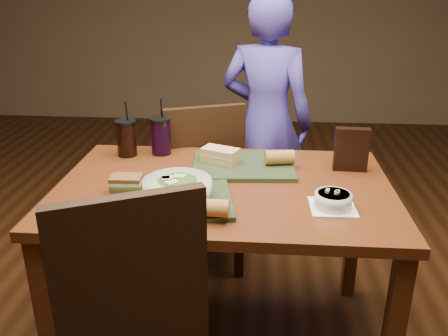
{
  "coord_description": "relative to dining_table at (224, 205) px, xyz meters",
  "views": [
    {
      "loc": [
        0.13,
        -1.68,
        1.5
      ],
      "look_at": [
        0.0,
        0.0,
        0.82
      ],
      "focal_mm": 38.0,
      "sensor_mm": 36.0,
      "label": 1
    }
  ],
  "objects": [
    {
      "name": "dining_table",
      "position": [
        0.0,
        0.0,
        0.0
      ],
      "size": [
        1.3,
        0.85,
        0.75
      ],
      "color": "#592911",
      "rests_on": "ground"
    },
    {
      "name": "chair_far",
      "position": [
        -0.13,
        0.57,
        -0.14
      ],
      "size": [
        0.53,
        0.54,
        0.94
      ],
      "color": "black",
      "rests_on": "ground"
    },
    {
      "name": "diner",
      "position": [
        0.17,
        0.94,
        0.07
      ],
      "size": [
        0.61,
        0.48,
        1.46
      ],
      "primitive_type": "imported",
      "rotation": [
        0.0,
        0.0,
        2.87
      ],
      "color": "#493BA2",
      "rests_on": "ground"
    },
    {
      "name": "tray_near",
      "position": [
        -0.17,
        -0.18,
        0.1
      ],
      "size": [
        0.47,
        0.39,
        0.02
      ],
      "primitive_type": "cube",
      "rotation": [
        0.0,
        0.0,
        0.17
      ],
      "color": "#28361E",
      "rests_on": "dining_table"
    },
    {
      "name": "tray_far",
      "position": [
        0.07,
        0.18,
        0.1
      ],
      "size": [
        0.44,
        0.35,
        0.02
      ],
      "primitive_type": "cube",
      "rotation": [
        0.0,
        0.0,
        0.07
      ],
      "color": "#28361E",
      "rests_on": "dining_table"
    },
    {
      "name": "salad_bowl",
      "position": [
        -0.15,
        -0.17,
        0.15
      ],
      "size": [
        0.24,
        0.24,
        0.08
      ],
      "color": "silver",
      "rests_on": "tray_near"
    },
    {
      "name": "soup_bowl",
      "position": [
        0.4,
        -0.17,
        0.12
      ],
      "size": [
        0.16,
        0.16,
        0.06
      ],
      "color": "white",
      "rests_on": "dining_table"
    },
    {
      "name": "sandwich_near",
      "position": [
        -0.35,
        -0.11,
        0.14
      ],
      "size": [
        0.12,
        0.08,
        0.05
      ],
      "color": "#593819",
      "rests_on": "tray_near"
    },
    {
      "name": "sandwich_far",
      "position": [
        -0.03,
        0.2,
        0.14
      ],
      "size": [
        0.17,
        0.13,
        0.06
      ],
      "color": "tan",
      "rests_on": "tray_far"
    },
    {
      "name": "baguette_near",
      "position": [
        -0.02,
        -0.3,
        0.14
      ],
      "size": [
        0.12,
        0.07,
        0.06
      ],
      "primitive_type": "cylinder",
      "rotation": [
        0.0,
        1.57,
        -0.05
      ],
      "color": "#AD7533",
      "rests_on": "tray_near"
    },
    {
      "name": "baguette_far",
      "position": [
        0.22,
        0.19,
        0.14
      ],
      "size": [
        0.13,
        0.08,
        0.06
      ],
      "primitive_type": "cylinder",
      "rotation": [
        0.0,
        1.57,
        0.16
      ],
      "color": "#AD7533",
      "rests_on": "tray_far"
    },
    {
      "name": "cup_cola",
      "position": [
        -0.46,
        0.3,
        0.17
      ],
      "size": [
        0.09,
        0.09,
        0.25
      ],
      "color": "black",
      "rests_on": "dining_table"
    },
    {
      "name": "cup_berry",
      "position": [
        -0.31,
        0.33,
        0.18
      ],
      "size": [
        0.1,
        0.1,
        0.26
      ],
      "color": "black",
      "rests_on": "dining_table"
    },
    {
      "name": "chip_bag",
      "position": [
        0.51,
        0.19,
        0.18
      ],
      "size": [
        0.14,
        0.05,
        0.18
      ],
      "primitive_type": "cube",
      "rotation": [
        0.0,
        0.0,
        -0.05
      ],
      "color": "black",
      "rests_on": "dining_table"
    }
  ]
}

